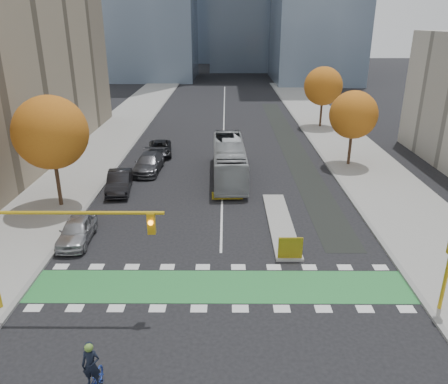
{
  "coord_description": "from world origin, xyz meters",
  "views": [
    {
      "loc": [
        0.3,
        -17.89,
        12.95
      ],
      "look_at": [
        0.18,
        7.34,
        3.0
      ],
      "focal_mm": 35.0,
      "sensor_mm": 36.0,
      "label": 1
    }
  ],
  "objects_px": {
    "tree_east_near": "(353,115)",
    "parked_car_d": "(160,148)",
    "parked_car_a": "(77,230)",
    "parked_car_c": "(149,163)",
    "tree_east_far": "(323,86)",
    "cyclist": "(93,379)",
    "parked_car_b": "(119,182)",
    "hazard_board": "(290,248)",
    "bus": "(229,160)",
    "tree_west": "(51,133)",
    "traffic_signal_west": "(42,235)"
  },
  "relations": [
    {
      "from": "tree_east_near",
      "to": "parked_car_d",
      "type": "height_order",
      "value": "tree_east_near"
    },
    {
      "from": "parked_car_a",
      "to": "parked_car_c",
      "type": "distance_m",
      "value": 13.81
    },
    {
      "from": "tree_east_far",
      "to": "cyclist",
      "type": "height_order",
      "value": "tree_east_far"
    },
    {
      "from": "cyclist",
      "to": "parked_car_c",
      "type": "relative_size",
      "value": 0.43
    },
    {
      "from": "tree_east_far",
      "to": "parked_car_b",
      "type": "bearing_deg",
      "value": -132.29
    },
    {
      "from": "hazard_board",
      "to": "tree_east_far",
      "type": "relative_size",
      "value": 0.18
    },
    {
      "from": "parked_car_b",
      "to": "parked_car_c",
      "type": "bearing_deg",
      "value": 65.81
    },
    {
      "from": "bus",
      "to": "parked_car_a",
      "type": "distance_m",
      "value": 15.4
    },
    {
      "from": "tree_east_far",
      "to": "hazard_board",
      "type": "bearing_deg",
      "value": -104.12
    },
    {
      "from": "tree_west",
      "to": "cyclist",
      "type": "bearing_deg",
      "value": -67.06
    },
    {
      "from": "traffic_signal_west",
      "to": "parked_car_b",
      "type": "relative_size",
      "value": 1.72
    },
    {
      "from": "tree_west",
      "to": "traffic_signal_west",
      "type": "relative_size",
      "value": 0.96
    },
    {
      "from": "tree_east_near",
      "to": "parked_car_a",
      "type": "relative_size",
      "value": 1.57
    },
    {
      "from": "traffic_signal_west",
      "to": "cyclist",
      "type": "relative_size",
      "value": 3.58
    },
    {
      "from": "tree_west",
      "to": "parked_car_b",
      "type": "height_order",
      "value": "tree_west"
    },
    {
      "from": "parked_car_d",
      "to": "bus",
      "type": "bearing_deg",
      "value": -51.68
    },
    {
      "from": "tree_west",
      "to": "parked_car_b",
      "type": "xyz_separation_m",
      "value": [
        3.68,
        3.11,
        -4.8
      ]
    },
    {
      "from": "tree_east_near",
      "to": "bus",
      "type": "xyz_separation_m",
      "value": [
        -11.43,
        -3.49,
        -3.28
      ]
    },
    {
      "from": "bus",
      "to": "parked_car_c",
      "type": "bearing_deg",
      "value": 166.13
    },
    {
      "from": "tree_east_far",
      "to": "cyclist",
      "type": "relative_size",
      "value": 3.21
    },
    {
      "from": "hazard_board",
      "to": "tree_east_far",
      "type": "distance_m",
      "value": 35.13
    },
    {
      "from": "hazard_board",
      "to": "parked_car_b",
      "type": "bearing_deg",
      "value": 138.48
    },
    {
      "from": "tree_west",
      "to": "tree_east_far",
      "type": "bearing_deg",
      "value": 46.7
    },
    {
      "from": "tree_east_near",
      "to": "traffic_signal_west",
      "type": "relative_size",
      "value": 0.83
    },
    {
      "from": "cyclist",
      "to": "parked_car_b",
      "type": "xyz_separation_m",
      "value": [
        -3.8,
        20.77,
        0.02
      ]
    },
    {
      "from": "tree_east_near",
      "to": "parked_car_a",
      "type": "bearing_deg",
      "value": -143.53
    },
    {
      "from": "parked_car_c",
      "to": "parked_car_d",
      "type": "xyz_separation_m",
      "value": [
        0.27,
        5.35,
        -0.11
      ]
    },
    {
      "from": "tree_west",
      "to": "tree_east_near",
      "type": "xyz_separation_m",
      "value": [
        24.0,
        10.0,
        -0.75
      ]
    },
    {
      "from": "tree_west",
      "to": "parked_car_c",
      "type": "relative_size",
      "value": 1.48
    },
    {
      "from": "traffic_signal_west",
      "to": "parked_car_b",
      "type": "xyz_separation_m",
      "value": [
        -0.39,
        15.62,
        -3.22
      ]
    },
    {
      "from": "traffic_signal_west",
      "to": "cyclist",
      "type": "height_order",
      "value": "traffic_signal_west"
    },
    {
      "from": "tree_east_near",
      "to": "cyclist",
      "type": "height_order",
      "value": "tree_east_near"
    },
    {
      "from": "bus",
      "to": "cyclist",
      "type": "bearing_deg",
      "value": -103.5
    },
    {
      "from": "hazard_board",
      "to": "tree_east_far",
      "type": "bearing_deg",
      "value": 75.88
    },
    {
      "from": "tree_west",
      "to": "tree_east_near",
      "type": "distance_m",
      "value": 26.01
    },
    {
      "from": "tree_east_near",
      "to": "traffic_signal_west",
      "type": "distance_m",
      "value": 30.08
    },
    {
      "from": "cyclist",
      "to": "tree_west",
      "type": "bearing_deg",
      "value": 114.45
    },
    {
      "from": "traffic_signal_west",
      "to": "parked_car_d",
      "type": "height_order",
      "value": "traffic_signal_west"
    },
    {
      "from": "tree_east_near",
      "to": "parked_car_d",
      "type": "xyz_separation_m",
      "value": [
        -18.5,
        3.46,
        -4.17
      ]
    },
    {
      "from": "hazard_board",
      "to": "parked_car_d",
      "type": "distance_m",
      "value": 23.71
    },
    {
      "from": "tree_west",
      "to": "parked_car_b",
      "type": "relative_size",
      "value": 1.66
    },
    {
      "from": "cyclist",
      "to": "tree_east_far",
      "type": "bearing_deg",
      "value": 70.21
    },
    {
      "from": "tree_east_far",
      "to": "parked_car_a",
      "type": "distance_m",
      "value": 38.42
    },
    {
      "from": "tree_east_near",
      "to": "parked_car_b",
      "type": "distance_m",
      "value": 21.84
    },
    {
      "from": "tree_east_far",
      "to": "traffic_signal_west",
      "type": "distance_m",
      "value": 43.61
    },
    {
      "from": "tree_west",
      "to": "tree_east_near",
      "type": "relative_size",
      "value": 1.16
    },
    {
      "from": "tree_west",
      "to": "parked_car_a",
      "type": "xyz_separation_m",
      "value": [
        3.0,
        -5.52,
        -4.85
      ]
    },
    {
      "from": "hazard_board",
      "to": "cyclist",
      "type": "xyz_separation_m",
      "value": [
        -8.53,
        -9.86,
        -0.01
      ]
    },
    {
      "from": "tree_west",
      "to": "parked_car_c",
      "type": "height_order",
      "value": "tree_west"
    },
    {
      "from": "parked_car_a",
      "to": "tree_east_near",
      "type": "bearing_deg",
      "value": 34.03
    }
  ]
}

